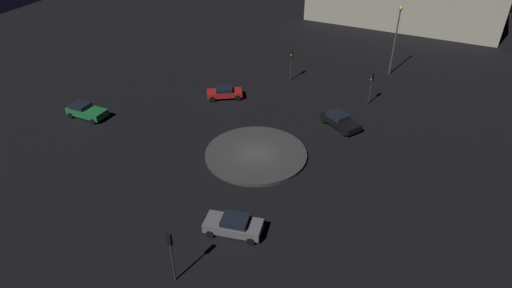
{
  "coord_description": "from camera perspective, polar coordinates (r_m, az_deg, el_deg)",
  "views": [
    {
      "loc": [
        -11.31,
        30.82,
        22.74
      ],
      "look_at": [
        0.0,
        0.0,
        1.26
      ],
      "focal_mm": 29.86,
      "sensor_mm": 36.0,
      "label": 1
    }
  ],
  "objects": [
    {
      "name": "car_grey",
      "position": [
        31.72,
        -3.02,
        -10.77
      ],
      "size": [
        4.41,
        2.41,
        1.43
      ],
      "rotation": [
        0.0,
        0.0,
        0.11
      ],
      "color": "slate",
      "rests_on": "ground_plane"
    },
    {
      "name": "car_green",
      "position": [
        49.28,
        -21.83,
        4.16
      ],
      "size": [
        4.44,
        2.35,
        1.46
      ],
      "rotation": [
        0.0,
        0.0,
        3.06
      ],
      "color": "#1E7238",
      "rests_on": "ground_plane"
    },
    {
      "name": "traffic_light_south",
      "position": [
        53.63,
        4.74,
        11.19
      ],
      "size": [
        0.32,
        0.37,
        3.84
      ],
      "rotation": [
        0.0,
        0.0,
        1.67
      ],
      "color": "#2D2D2D",
      "rests_on": "ground_plane"
    },
    {
      "name": "traffic_light_southwest",
      "position": [
        49.22,
        15.19,
        7.96
      ],
      "size": [
        0.37,
        0.4,
        3.76
      ],
      "rotation": [
        0.0,
        0.0,
        1.03
      ],
      "color": "#2D2D2D",
      "rests_on": "ground_plane"
    },
    {
      "name": "traffic_light_north",
      "position": [
        27.6,
        -11.33,
        -13.48
      ],
      "size": [
        0.3,
        0.36,
        4.15
      ],
      "rotation": [
        0.0,
        0.0,
        -1.57
      ],
      "color": "#2D2D2D",
      "rests_on": "ground_plane"
    },
    {
      "name": "car_black",
      "position": [
        44.83,
        11.2,
        3.09
      ],
      "size": [
        4.54,
        4.06,
        1.37
      ],
      "rotation": [
        0.0,
        0.0,
        2.5
      ],
      "color": "black",
      "rests_on": "ground_plane"
    },
    {
      "name": "ground_plane",
      "position": [
        39.94,
        -0.0,
        -1.52
      ],
      "size": [
        119.38,
        119.38,
        0.0
      ],
      "primitive_type": "plane",
      "color": "black"
    },
    {
      "name": "car_red",
      "position": [
        49.88,
        -4.27,
        6.9
      ],
      "size": [
        4.39,
        3.41,
        1.36
      ],
      "rotation": [
        0.0,
        0.0,
        3.62
      ],
      "color": "red",
      "rests_on": "ground_plane"
    },
    {
      "name": "streetlamp_southwest",
      "position": [
        56.84,
        18.33,
        14.16
      ],
      "size": [
        0.53,
        0.53,
        8.78
      ],
      "color": "#4C4C51",
      "rests_on": "ground_plane"
    },
    {
      "name": "roundabout_island",
      "position": [
        39.85,
        -0.0,
        -1.33
      ],
      "size": [
        9.55,
        9.55,
        0.31
      ],
      "primitive_type": "cylinder",
      "color": "#383838",
      "rests_on": "ground_plane"
    }
  ]
}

